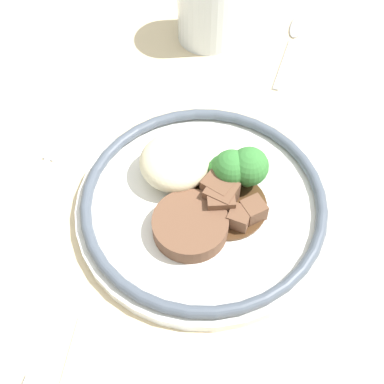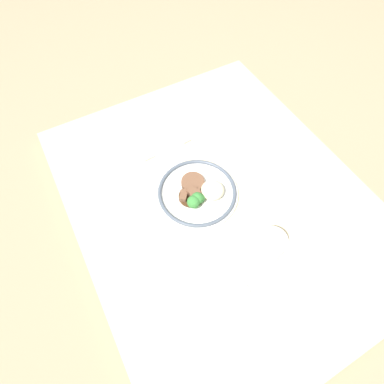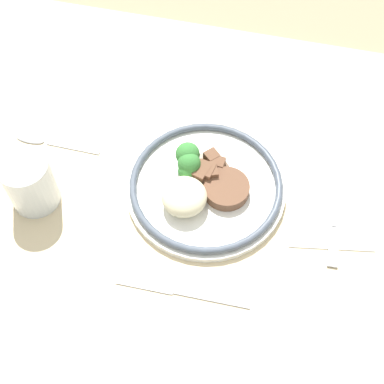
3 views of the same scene
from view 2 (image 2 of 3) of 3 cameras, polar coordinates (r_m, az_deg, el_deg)
name	(u,v)px [view 2 (image 2 of 3)]	position (r m, az deg, el deg)	size (l,w,h in m)	color
ground_plane	(218,201)	(1.01, 4.96, -1.77)	(8.00, 8.00, 0.00)	#998466
dining_table	(218,199)	(0.99, 5.03, -1.27)	(1.12, 0.90, 0.03)	beige
napkin	(170,150)	(1.09, -4.16, 7.91)	(0.15, 0.14, 0.00)	white
plate	(198,192)	(0.96, 1.19, -0.08)	(0.27, 0.27, 0.06)	white
juice_glass	(269,246)	(0.88, 14.51, -10.00)	(0.08, 0.08, 0.10)	orange
fork	(173,147)	(1.09, -3.73, 8.58)	(0.02, 0.19, 0.00)	#ADADB2
knife	(245,172)	(1.04, 10.05, 3.73)	(0.21, 0.01, 0.00)	#ADADB2
spoon	(242,282)	(0.88, 9.42, -16.51)	(0.16, 0.02, 0.01)	#ADADB2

